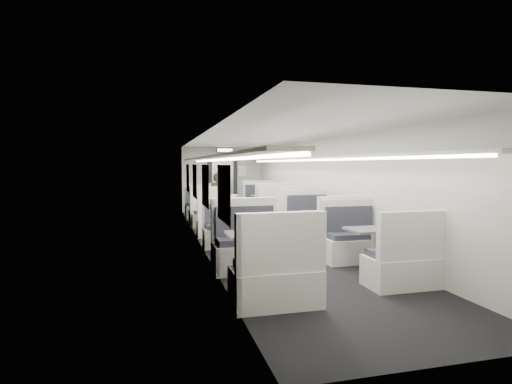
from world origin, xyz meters
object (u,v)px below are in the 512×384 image
booth_left_b (212,218)px  booth_left_d (259,259)px  booth_left_c (232,237)px  booth_left_a (205,210)px  booth_right_b (285,214)px  booth_right_d (374,250)px  booth_right_a (267,207)px  booth_right_c (323,229)px  exit_sign (225,150)px  vestibule_door (223,184)px  passenger (218,198)px

booth_left_b → booth_left_d: bearing=-90.0°
booth_left_c → booth_left_a: bearing=90.0°
booth_right_b → booth_right_d: size_ratio=1.09×
booth_left_b → booth_right_d: (2.00, -4.68, 0.03)m
booth_right_a → booth_right_c: booth_right_a is taller
booth_left_a → booth_right_a: size_ratio=0.95×
booth_right_b → exit_sign: (-1.00, 3.93, 1.87)m
exit_sign → booth_right_b: bearing=-75.7°
vestibule_door → booth_left_b: bearing=-102.9°
booth_left_d → exit_sign: size_ratio=3.64×
booth_left_b → passenger: 1.62m
booth_left_a → exit_sign: exit_sign is taller
booth_right_a → booth_right_d: size_ratio=1.08×
booth_left_d → booth_right_c: bearing=48.8°
booth_left_b → booth_right_c: booth_right_c is taller
booth_right_d → exit_sign: size_ratio=3.40×
booth_left_c → booth_left_d: booth_left_d is taller
booth_left_d → exit_sign: bearing=83.5°
booth_left_a → booth_left_c: size_ratio=1.10×
booth_right_c → booth_right_d: booth_right_c is taller
booth_left_b → booth_left_c: 2.78m
booth_right_b → booth_right_d: booth_right_b is taller
booth_right_a → passenger: 1.68m
booth_left_c → exit_sign: (1.00, 6.67, 1.93)m
booth_right_a → vestibule_door: (-1.00, 2.62, 0.63)m
booth_right_b → vestibule_door: bearing=102.8°
booth_left_c → booth_left_d: (0.00, -2.13, 0.05)m
booth_left_c → booth_right_d: bearing=-43.5°
passenger → vestibule_door: bearing=92.3°
booth_left_b → booth_left_d: 4.90m
booth_right_a → booth_right_b: (0.00, -1.80, 0.00)m
booth_right_b → booth_right_d: 4.64m
booth_right_a → booth_left_c: bearing=-113.8°
booth_right_d → vestibule_door: 9.14m
booth_right_a → passenger: passenger is taller
booth_left_d → booth_right_b: (2.00, 4.87, 0.01)m
booth_left_b → exit_sign: exit_sign is taller
booth_right_b → vestibule_door: 4.57m
booth_right_b → passenger: 2.28m
booth_left_a → booth_right_d: 6.70m
passenger → booth_left_b: bearing=-89.1°
booth_right_d → vestibule_door: (-1.00, 9.06, 0.66)m
booth_left_a → exit_sign: (1.00, 2.18, 1.90)m
booth_right_a → exit_sign: 3.01m
booth_right_c → exit_sign: (-1.00, 6.51, 1.88)m
booth_left_c → passenger: bearing=85.0°
booth_left_b → booth_right_d: booth_right_d is taller
booth_right_c → booth_left_c: bearing=-175.5°
booth_right_c → passenger: 4.46m
booth_right_d → exit_sign: (-1.00, 8.57, 1.90)m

